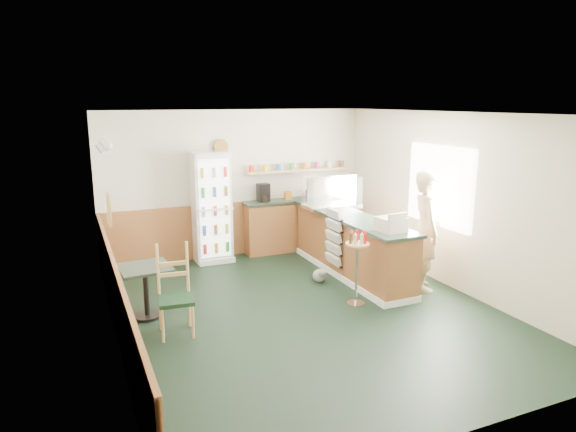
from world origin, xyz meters
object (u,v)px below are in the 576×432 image
cash_register (391,224)px  cafe_table (146,282)px  condiment_stand (357,258)px  cafe_chair (174,287)px  shopkeeper (426,231)px  display_case (332,193)px  drinks_fridge (212,207)px

cash_register → cafe_table: size_ratio=0.52×
condiment_stand → cafe_chair: bearing=176.9°
shopkeeper → cafe_table: (-4.10, 0.58, -0.42)m
display_case → cash_register: (0.00, -1.80, -0.17)m
cash_register → shopkeeper: bearing=-0.0°
drinks_fridge → cafe_chair: (-1.23, -2.68, -0.40)m
shopkeeper → cafe_chair: bearing=111.7°
shopkeeper → cafe_chair: 3.85m
drinks_fridge → cafe_chair: drinks_fridge is taller
display_case → cash_register: 1.81m
display_case → condiment_stand: size_ratio=0.92×
cafe_table → cafe_chair: bearing=-65.8°
cafe_table → cafe_chair: cafe_chair is taller
cash_register → cafe_table: cash_register is taller
display_case → condiment_stand: 2.03m
condiment_stand → cafe_table: size_ratio=1.48×
display_case → cafe_chair: bearing=-151.4°
cafe_table → cafe_chair: (0.26, -0.58, 0.09)m
drinks_fridge → cafe_chair: size_ratio=1.75×
drinks_fridge → condiment_stand: 3.13m
cafe_table → shopkeeper: bearing=-8.1°
condiment_stand → cafe_chair: cafe_chair is taller
drinks_fridge → cash_register: bearing=-55.4°
shopkeeper → condiment_stand: 1.31m
shopkeeper → cafe_table: size_ratio=2.58×
shopkeeper → cafe_chair: size_ratio=1.63×
cafe_chair → shopkeeper: bearing=6.0°
cash_register → condiment_stand: 0.72m
cash_register → drinks_fridge: bearing=117.5°
drinks_fridge → display_case: (1.91, -0.96, 0.29)m
cash_register → cafe_table: 3.52m
drinks_fridge → cash_register: (1.91, -2.76, 0.12)m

